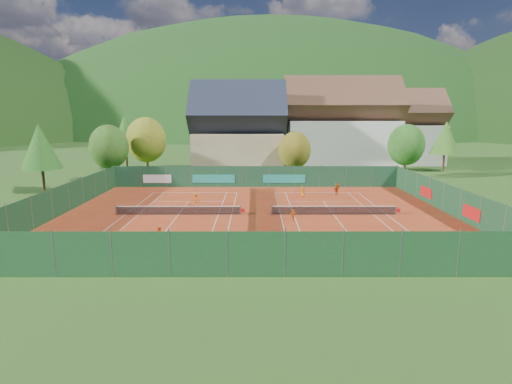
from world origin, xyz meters
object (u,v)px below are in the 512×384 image
(player_right_far_a, at_px, (303,192))
(player_right_far_b, at_px, (337,189))
(chalet, at_px, (239,135))
(hotel_block_a, at_px, (341,129))
(player_left_far, at_px, (196,199))
(player_left_near, at_px, (121,238))
(player_right_near, at_px, (293,215))
(player_left_mid, at_px, (160,236))
(ball_hopper, at_px, (437,249))
(hotel_block_b, at_px, (400,132))

(player_right_far_a, bearing_deg, player_right_far_b, 167.57)
(chalet, distance_m, player_right_far_a, 23.74)
(chalet, relative_size, player_right_far_b, 10.43)
(hotel_block_a, distance_m, player_left_far, 39.81)
(chalet, bearing_deg, player_left_near, -100.64)
(hotel_block_a, relative_size, player_right_near, 17.84)
(player_right_near, bearing_deg, player_right_far_a, 57.14)
(player_left_mid, xyz_separation_m, player_right_far_b, (17.96, 19.77, 0.06))
(hotel_block_a, xyz_separation_m, player_right_far_a, (-10.19, -27.23, -6.69))
(chalet, height_order, player_right_far_b, chalet)
(chalet, bearing_deg, ball_hopper, -69.08)
(player_right_near, height_order, player_right_far_a, player_right_far_a)
(chalet, bearing_deg, player_right_far_b, -55.91)
(hotel_block_a, height_order, ball_hopper, hotel_block_a)
(player_left_far, bearing_deg, hotel_block_b, -129.84)
(hotel_block_a, height_order, player_left_far, hotel_block_a)
(chalet, relative_size, player_left_near, 12.17)
(player_left_near, relative_size, player_right_near, 1.10)
(ball_hopper, height_order, player_right_far_b, player_right_far_b)
(player_left_near, bearing_deg, player_right_far_b, 6.93)
(hotel_block_a, distance_m, hotel_block_b, 16.14)
(player_right_far_b, bearing_deg, hotel_block_a, -143.46)
(player_left_far, bearing_deg, player_right_near, 150.19)
(chalet, distance_m, hotel_block_b, 35.85)
(player_left_mid, height_order, player_right_far_b, player_right_far_b)
(player_left_near, bearing_deg, hotel_block_b, 15.75)
(hotel_block_b, bearing_deg, player_right_near, -119.58)
(chalet, height_order, player_left_near, chalet)
(player_right_near, distance_m, player_right_far_a, 11.57)
(hotel_block_b, height_order, player_right_far_b, hotel_block_b)
(player_left_near, relative_size, player_right_far_b, 0.86)
(ball_hopper, bearing_deg, hotel_block_a, 86.61)
(ball_hopper, xyz_separation_m, player_right_far_b, (-2.81, 22.53, 0.22))
(ball_hopper, xyz_separation_m, player_right_near, (-9.58, 9.65, 0.05))
(player_left_far, bearing_deg, hotel_block_a, -122.70)
(hotel_block_b, distance_m, player_left_mid, 65.65)
(player_right_near, bearing_deg, player_left_far, 125.76)
(player_left_far, height_order, player_right_near, player_left_far)
(hotel_block_a, height_order, player_right_near, hotel_block_a)
(hotel_block_a, bearing_deg, ball_hopper, -93.39)
(player_left_far, bearing_deg, player_left_mid, 89.28)
(hotel_block_b, relative_size, player_left_far, 11.45)
(player_left_far, bearing_deg, chalet, -95.52)
(chalet, bearing_deg, hotel_block_a, 17.53)
(hotel_block_b, bearing_deg, player_left_near, -126.85)
(hotel_block_a, relative_size, player_left_far, 14.32)
(chalet, distance_m, player_left_near, 41.21)
(hotel_block_a, bearing_deg, player_left_far, -125.51)
(hotel_block_a, relative_size, hotel_block_b, 1.25)
(player_left_mid, bearing_deg, player_right_near, 36.42)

